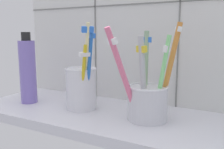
{
  "coord_description": "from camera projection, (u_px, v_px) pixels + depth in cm",
  "views": [
    {
      "loc": [
        23.1,
        -43.55,
        18.51
      ],
      "look_at": [
        0.0,
        -0.01,
        10.29
      ],
      "focal_mm": 39.27,
      "sensor_mm": 36.0,
      "label": 1
    }
  ],
  "objects": [
    {
      "name": "counter_slab",
      "position": [
        112.0,
        118.0,
        0.52
      ],
      "size": [
        64.0,
        22.0,
        2.0
      ],
      "primitive_type": "cube",
      "color": "silver",
      "rests_on": "ground"
    },
    {
      "name": "soap_bottle",
      "position": [
        28.0,
        71.0,
        0.59
      ],
      "size": [
        3.85,
        3.85,
        16.92
      ],
      "color": "#7D69C2",
      "rests_on": "counter_slab"
    },
    {
      "name": "tile_wall_back",
      "position": [
        136.0,
        17.0,
        0.58
      ],
      "size": [
        64.0,
        2.2,
        45.0
      ],
      "color": "silver",
      "rests_on": "ground"
    },
    {
      "name": "toothbrush_cup_left",
      "position": [
        82.0,
        86.0,
        0.54
      ],
      "size": [
        8.34,
        7.34,
        18.74
      ],
      "color": "silver",
      "rests_on": "counter_slab"
    },
    {
      "name": "toothbrush_cup_right",
      "position": [
        147.0,
        97.0,
        0.47
      ],
      "size": [
        11.03,
        12.05,
        18.72
      ],
      "color": "silver",
      "rests_on": "counter_slab"
    }
  ]
}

